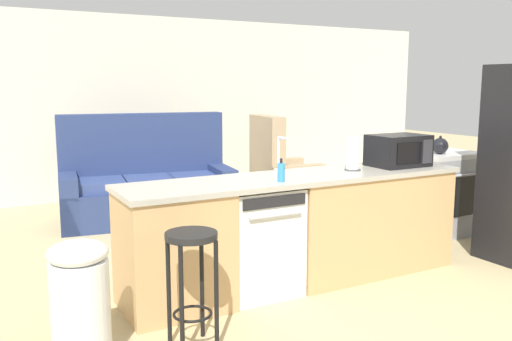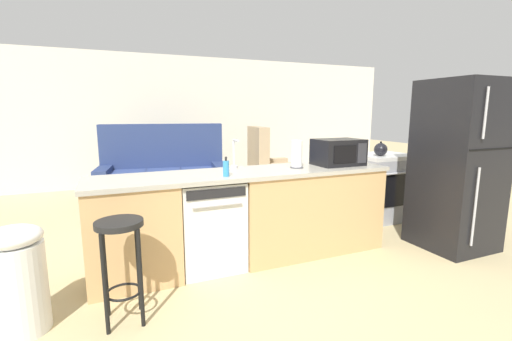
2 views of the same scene
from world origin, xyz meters
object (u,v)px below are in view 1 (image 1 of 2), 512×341
object	(u,v)px
dishwasher	(256,240)
couch	(146,187)
soap_bottle	(281,172)
kettle	(440,146)
trash_bin	(80,301)
paper_towel_roll	(353,154)
bar_stool	(192,265)
armchair	(280,176)
stove_range	(439,192)
microwave	(398,150)

from	to	relation	value
dishwasher	couch	distance (m)	2.72
soap_bottle	couch	size ratio (longest dim) A/B	0.08
kettle	trash_bin	xyz separation A→B (m)	(-3.86, -0.92, -0.61)
paper_towel_roll	soap_bottle	distance (m)	0.84
dishwasher	kettle	world-z (taller)	kettle
bar_stool	armchair	xyz separation A→B (m)	(2.70, 3.43, -0.19)
armchair	stove_range	bearing A→B (deg)	-73.10
dishwasher	bar_stool	xyz separation A→B (m)	(-0.79, -0.63, 0.11)
kettle	armchair	distance (m)	2.51
soap_bottle	armchair	distance (m)	3.53
dishwasher	kettle	bearing A→B (deg)	9.85
kettle	trash_bin	distance (m)	4.02
dishwasher	bar_stool	bearing A→B (deg)	-141.18
soap_bottle	kettle	xyz separation A→B (m)	(2.31, 0.60, 0.01)
stove_range	trash_bin	size ratio (longest dim) A/B	1.22
dishwasher	trash_bin	xyz separation A→B (m)	(-1.43, -0.49, -0.04)
stove_range	couch	xyz separation A→B (m)	(-2.64, 2.17, -0.06)
paper_towel_roll	bar_stool	bearing A→B (deg)	-159.82
microwave	paper_towel_roll	xyz separation A→B (m)	(-0.51, 0.00, -0.00)
paper_towel_roll	kettle	xyz separation A→B (m)	(1.49, 0.42, -0.05)
dishwasher	couch	world-z (taller)	couch
trash_bin	bar_stool	bearing A→B (deg)	-12.51
couch	kettle	bearing A→B (deg)	-42.90
stove_range	kettle	bearing A→B (deg)	-142.84
stove_range	couch	bearing A→B (deg)	140.54
soap_bottle	paper_towel_roll	bearing A→B (deg)	12.10
soap_bottle	stove_range	bearing A→B (deg)	16.27
soap_bottle	couch	bearing A→B (deg)	93.17
soap_bottle	bar_stool	bearing A→B (deg)	-153.23
stove_range	soap_bottle	xyz separation A→B (m)	(-2.48, -0.72, 0.52)
dishwasher	stove_range	size ratio (longest dim) A/B	0.93
stove_range	couch	distance (m)	3.41
armchair	microwave	bearing A→B (deg)	-99.43
soap_bottle	kettle	distance (m)	2.39
dishwasher	soap_bottle	distance (m)	0.59
stove_range	microwave	bearing A→B (deg)	-154.43
kettle	bar_stool	xyz separation A→B (m)	(-3.22, -1.06, -0.45)
bar_stool	couch	size ratio (longest dim) A/B	0.35
microwave	soap_bottle	distance (m)	1.34
paper_towel_roll	couch	size ratio (longest dim) A/B	0.13
dishwasher	soap_bottle	size ratio (longest dim) A/B	4.77
soap_bottle	armchair	bearing A→B (deg)	58.92
dishwasher	couch	size ratio (longest dim) A/B	0.40
soap_bottle	trash_bin	xyz separation A→B (m)	(-1.55, -0.32, -0.59)
dishwasher	paper_towel_roll	bearing A→B (deg)	0.08
paper_towel_roll	armchair	distance (m)	3.04
paper_towel_roll	trash_bin	bearing A→B (deg)	-168.23
paper_towel_roll	kettle	bearing A→B (deg)	15.77
kettle	couch	bearing A→B (deg)	137.10
stove_range	trash_bin	distance (m)	4.16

